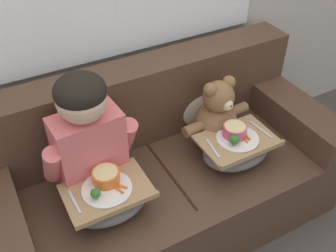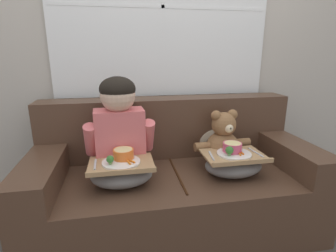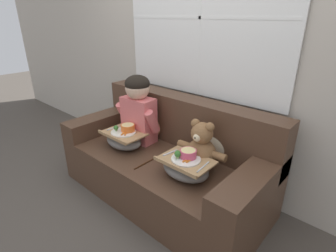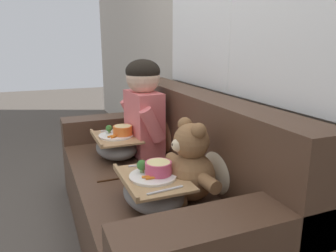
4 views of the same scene
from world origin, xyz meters
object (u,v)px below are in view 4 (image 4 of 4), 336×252
throw_pillow_behind_child (168,127)px  teddy_bear (190,166)px  child_figure (143,103)px  lap_tray_teddy (153,189)px  throw_pillow_behind_teddy (222,161)px  couch (162,188)px  lap_tray_child (117,145)px

throw_pillow_behind_child → teddy_bear: bearing=-14.0°
child_figure → lap_tray_teddy: (0.73, -0.19, -0.27)m
throw_pillow_behind_teddy → lap_tray_teddy: bearing=-90.1°
throw_pillow_behind_teddy → teddy_bear: size_ratio=0.79×
throw_pillow_behind_child → child_figure: child_figure is taller
child_figure → teddy_bear: bearing=-0.3°
couch → throw_pillow_behind_child: bearing=153.1°
child_figure → teddy_bear: (0.73, -0.00, -0.18)m
lap_tray_child → child_figure: bearing=90.2°
couch → teddy_bear: 0.46m
child_figure → lap_tray_child: size_ratio=1.65×
throw_pillow_behind_teddy → teddy_bear: teddy_bear is taller
throw_pillow_behind_child → child_figure: size_ratio=0.58×
throw_pillow_behind_child → lap_tray_child: (0.00, -0.37, -0.09)m
throw_pillow_behind_teddy → teddy_bear: (0.00, -0.18, -0.00)m
child_figure → lap_tray_teddy: 0.80m
child_figure → lap_tray_teddy: child_figure is taller
throw_pillow_behind_teddy → child_figure: child_figure is taller
throw_pillow_behind_teddy → lap_tray_teddy: 0.38m
throw_pillow_behind_teddy → lap_tray_child: throw_pillow_behind_teddy is taller
throw_pillow_behind_child → lap_tray_teddy: 0.82m
teddy_bear → lap_tray_teddy: teddy_bear is taller
throw_pillow_behind_child → lap_tray_teddy: bearing=-27.0°
couch → lap_tray_child: 0.45m
teddy_bear → lap_tray_child: bearing=-165.5°
couch → lap_tray_child: couch is taller
teddy_bear → lap_tray_child: 0.76m
throw_pillow_behind_child → child_figure: bearing=-90.0°
couch → lap_tray_teddy: (0.36, -0.19, 0.19)m
throw_pillow_behind_teddy → child_figure: size_ratio=0.53×
lap_tray_teddy → child_figure: bearing=165.1°
couch → throw_pillow_behind_child: 0.49m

